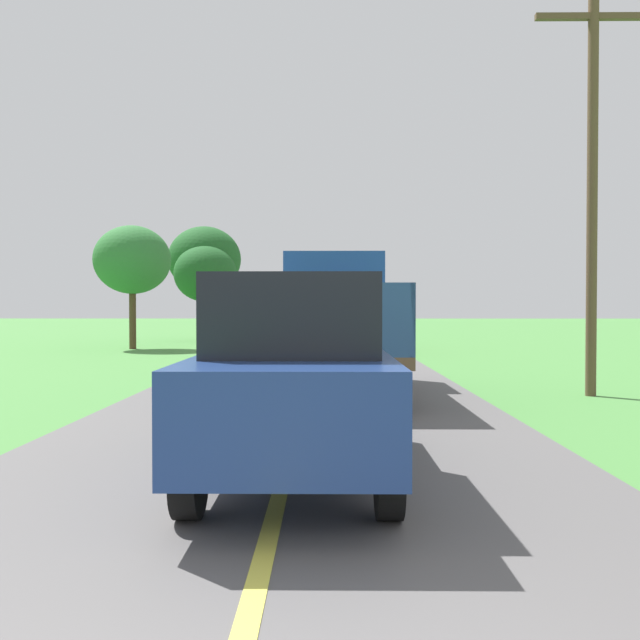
{
  "coord_description": "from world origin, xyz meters",
  "views": [
    {
      "loc": [
        0.41,
        -1.11,
        1.72
      ],
      "look_at": [
        0.24,
        15.3,
        1.4
      ],
      "focal_mm": 36.87,
      "sensor_mm": 36.0,
      "label": 1
    }
  ],
  "objects_px": {
    "following_car": "(296,375)",
    "banana_truck_far": "(335,314)",
    "banana_truck_near": "(333,320)",
    "utility_pole_roadside": "(592,180)",
    "roadside_tree_mid_right": "(205,274)",
    "roadside_tree_far_left": "(132,260)",
    "roadside_tree_near_left": "(205,259)"
  },
  "relations": [
    {
      "from": "roadside_tree_mid_right",
      "to": "roadside_tree_far_left",
      "type": "height_order",
      "value": "roadside_tree_far_left"
    },
    {
      "from": "banana_truck_near",
      "to": "utility_pole_roadside",
      "type": "bearing_deg",
      "value": -6.45
    },
    {
      "from": "banana_truck_far",
      "to": "utility_pole_roadside",
      "type": "relative_size",
      "value": 0.76
    },
    {
      "from": "utility_pole_roadside",
      "to": "following_car",
      "type": "relative_size",
      "value": 1.88
    },
    {
      "from": "banana_truck_far",
      "to": "roadside_tree_near_left",
      "type": "xyz_separation_m",
      "value": [
        -6.71,
        7.94,
        2.75
      ]
    },
    {
      "from": "roadside_tree_mid_right",
      "to": "roadside_tree_far_left",
      "type": "xyz_separation_m",
      "value": [
        -1.91,
        -5.92,
        0.26
      ]
    },
    {
      "from": "roadside_tree_near_left",
      "to": "following_car",
      "type": "xyz_separation_m",
      "value": [
        6.07,
        -27.86,
        -3.15
      ]
    },
    {
      "from": "roadside_tree_mid_right",
      "to": "roadside_tree_far_left",
      "type": "bearing_deg",
      "value": -107.9
    },
    {
      "from": "roadside_tree_near_left",
      "to": "banana_truck_near",
      "type": "bearing_deg",
      "value": -72.67
    },
    {
      "from": "banana_truck_near",
      "to": "following_car",
      "type": "distance_m",
      "value": 7.07
    },
    {
      "from": "roadside_tree_near_left",
      "to": "roadside_tree_mid_right",
      "type": "bearing_deg",
      "value": -77.89
    },
    {
      "from": "banana_truck_near",
      "to": "following_car",
      "type": "xyz_separation_m",
      "value": [
        -0.43,
        -7.05,
        -0.39
      ]
    },
    {
      "from": "utility_pole_roadside",
      "to": "roadside_tree_near_left",
      "type": "xyz_separation_m",
      "value": [
        -11.48,
        21.38,
        0.04
      ]
    },
    {
      "from": "roadside_tree_far_left",
      "to": "banana_truck_near",
      "type": "bearing_deg",
      "value": -59.16
    },
    {
      "from": "roadside_tree_near_left",
      "to": "roadside_tree_mid_right",
      "type": "height_order",
      "value": "roadside_tree_near_left"
    },
    {
      "from": "utility_pole_roadside",
      "to": "following_car",
      "type": "height_order",
      "value": "utility_pole_roadside"
    },
    {
      "from": "roadside_tree_near_left",
      "to": "following_car",
      "type": "relative_size",
      "value": 1.45
    },
    {
      "from": "banana_truck_far",
      "to": "following_car",
      "type": "relative_size",
      "value": 1.42
    },
    {
      "from": "banana_truck_far",
      "to": "following_car",
      "type": "xyz_separation_m",
      "value": [
        -0.64,
        -19.92,
        -0.39
      ]
    },
    {
      "from": "banana_truck_near",
      "to": "roadside_tree_near_left",
      "type": "relative_size",
      "value": 0.98
    },
    {
      "from": "roadside_tree_far_left",
      "to": "roadside_tree_near_left",
      "type": "bearing_deg",
      "value": 77.17
    },
    {
      "from": "utility_pole_roadside",
      "to": "roadside_tree_far_left",
      "type": "relative_size",
      "value": 1.51
    },
    {
      "from": "following_car",
      "to": "banana_truck_far",
      "type": "bearing_deg",
      "value": 88.15
    },
    {
      "from": "roadside_tree_near_left",
      "to": "following_car",
      "type": "distance_m",
      "value": 28.69
    },
    {
      "from": "roadside_tree_mid_right",
      "to": "banana_truck_far",
      "type": "bearing_deg",
      "value": -46.01
    },
    {
      "from": "utility_pole_roadside",
      "to": "roadside_tree_near_left",
      "type": "distance_m",
      "value": 24.27
    },
    {
      "from": "following_car",
      "to": "roadside_tree_mid_right",
      "type": "bearing_deg",
      "value": 102.29
    },
    {
      "from": "banana_truck_near",
      "to": "following_car",
      "type": "height_order",
      "value": "banana_truck_near"
    },
    {
      "from": "banana_truck_far",
      "to": "banana_truck_near",
      "type": "bearing_deg",
      "value": -90.95
    },
    {
      "from": "utility_pole_roadside",
      "to": "roadside_tree_mid_right",
      "type": "relative_size",
      "value": 1.6
    },
    {
      "from": "roadside_tree_mid_right",
      "to": "following_car",
      "type": "xyz_separation_m",
      "value": [
        5.79,
        -26.59,
        -2.33
      ]
    },
    {
      "from": "banana_truck_near",
      "to": "utility_pole_roadside",
      "type": "relative_size",
      "value": 0.76
    }
  ]
}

